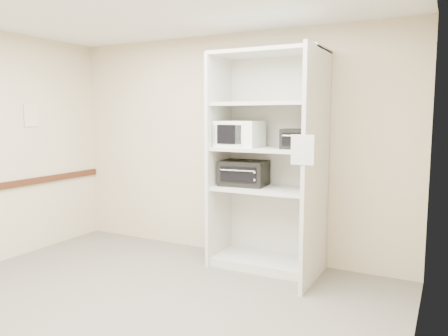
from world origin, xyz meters
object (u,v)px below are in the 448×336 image
at_px(toaster_oven_upper, 299,139).
at_px(microwave, 240,134).
at_px(toaster_oven_lower, 244,173).
at_px(shelving_unit, 271,169).

bearing_deg(toaster_oven_upper, microwave, 176.29).
relative_size(toaster_oven_upper, toaster_oven_lower, 0.71).
bearing_deg(microwave, toaster_oven_upper, 3.16).
bearing_deg(microwave, shelving_unit, 9.15).
xyz_separation_m(microwave, toaster_oven_lower, (0.02, 0.08, -0.45)).
xyz_separation_m(toaster_oven_upper, toaster_oven_lower, (-0.67, 0.06, -0.41)).
bearing_deg(toaster_oven_lower, toaster_oven_upper, -10.03).
height_order(toaster_oven_upper, toaster_oven_lower, toaster_oven_upper).
bearing_deg(toaster_oven_upper, toaster_oven_lower, 169.83).
bearing_deg(shelving_unit, microwave, -172.53).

